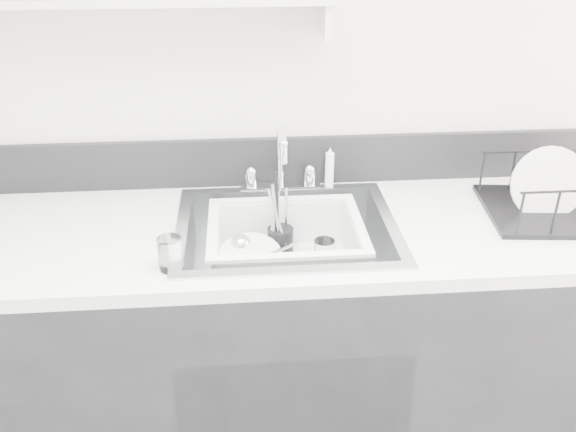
{
  "coord_description": "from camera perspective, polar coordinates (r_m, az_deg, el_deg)",
  "views": [
    {
      "loc": [
        -0.12,
        -0.36,
        1.78
      ],
      "look_at": [
        0.0,
        1.14,
        0.98
      ],
      "focal_mm": 38.0,
      "sensor_mm": 36.0,
      "label": 1
    }
  ],
  "objects": [
    {
      "name": "faucet",
      "position": [
        1.97,
        -0.7,
        4.04
      ],
      "size": [
        0.26,
        0.18,
        0.23
      ],
      "color": "silver",
      "rests_on": "counter_run"
    },
    {
      "name": "tumbler_counter",
      "position": [
        1.58,
        -10.94,
        -3.48
      ],
      "size": [
        0.08,
        0.08,
        0.09
      ],
      "primitive_type": "cylinder",
      "rotation": [
        0.0,
        0.0,
        0.32
      ],
      "color": "white",
      "rests_on": "counter_run"
    },
    {
      "name": "plate_stack",
      "position": [
        1.82,
        -3.26,
        -4.76
      ],
      "size": [
        0.24,
        0.23,
        0.09
      ],
      "rotation": [
        0.0,
        0.0,
        -0.27
      ],
      "color": "white",
      "rests_on": "wash_tub"
    },
    {
      "name": "tumbler_in_tub",
      "position": [
        1.85,
        3.4,
        -3.52
      ],
      "size": [
        0.08,
        0.08,
        0.09
      ],
      "primitive_type": "cylinder",
      "rotation": [
        0.0,
        0.0,
        -0.43
      ],
      "color": "white",
      "rests_on": "wash_tub"
    },
    {
      "name": "wash_tub",
      "position": [
        1.81,
        -0.2,
        -3.14
      ],
      "size": [
        0.49,
        0.42,
        0.18
      ],
      "primitive_type": null,
      "rotation": [
        0.0,
        0.0,
        0.11
      ],
      "color": "white",
      "rests_on": "sink"
    },
    {
      "name": "wall_shelf",
      "position": [
        1.81,
        -12.52,
        18.92
      ],
      "size": [
        1.0,
        0.16,
        0.12
      ],
      "color": "silver",
      "rests_on": "room_shell"
    },
    {
      "name": "sink",
      "position": [
        1.82,
        -0.13,
        -3.44
      ],
      "size": [
        0.64,
        0.52,
        0.2
      ],
      "primitive_type": null,
      "color": "silver",
      "rests_on": "counter_run"
    },
    {
      "name": "side_sprayer",
      "position": [
        1.99,
        3.9,
        4.55
      ],
      "size": [
        0.03,
        0.03,
        0.14
      ],
      "primitive_type": "cylinder",
      "color": "white",
      "rests_on": "counter_run"
    },
    {
      "name": "backsplash",
      "position": [
        2.01,
        -0.81,
        5.16
      ],
      "size": [
        3.2,
        0.02,
        0.16
      ],
      "primitive_type": "cube",
      "color": "black",
      "rests_on": "counter_run"
    },
    {
      "name": "counter_run",
      "position": [
        2.04,
        -0.12,
        -12.36
      ],
      "size": [
        3.2,
        0.62,
        0.92
      ],
      "color": "black",
      "rests_on": "ground"
    },
    {
      "name": "ladle",
      "position": [
        1.83,
        -2.64,
        -3.96
      ],
      "size": [
        0.29,
        0.26,
        0.08
      ],
      "primitive_type": null,
      "rotation": [
        0.0,
        0.0,
        -0.66
      ],
      "color": "silver",
      "rests_on": "wash_tub"
    },
    {
      "name": "utensil_cup",
      "position": [
        1.89,
        -0.73,
        -2.29
      ],
      "size": [
        0.08,
        0.08,
        0.27
      ],
      "rotation": [
        0.0,
        0.0,
        -0.26
      ],
      "color": "black",
      "rests_on": "wash_tub"
    },
    {
      "name": "bowl_small",
      "position": [
        1.8,
        2.68,
        -5.57
      ],
      "size": [
        0.12,
        0.12,
        0.03
      ],
      "primitive_type": "imported",
      "rotation": [
        0.0,
        0.0,
        0.21
      ],
      "color": "white",
      "rests_on": "wash_tub"
    },
    {
      "name": "dish_rack",
      "position": [
        1.99,
        24.5,
        2.26
      ],
      "size": [
        0.48,
        0.38,
        0.16
      ],
      "primitive_type": null,
      "rotation": [
        0.0,
        0.0,
        -0.1
      ],
      "color": "black",
      "rests_on": "counter_run"
    }
  ]
}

